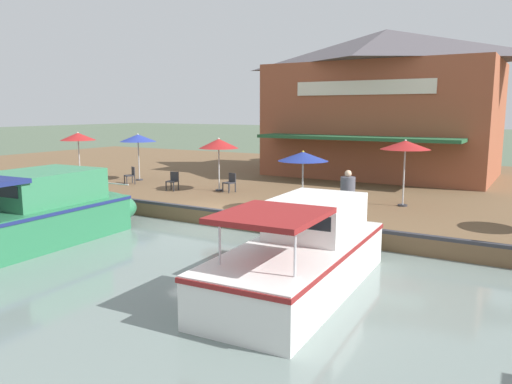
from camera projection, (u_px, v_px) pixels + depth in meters
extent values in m
plane|color=#4C5B47|center=(212.00, 228.00, 18.13)|extent=(220.00, 220.00, 0.00)
cube|color=brown|center=(329.00, 183.00, 27.41)|extent=(22.00, 56.00, 0.60)
cube|color=#2D2D33|center=(213.00, 210.00, 18.11)|extent=(0.20, 50.40, 0.10)
cube|color=brown|center=(383.00, 121.00, 28.04)|extent=(7.29, 11.80, 6.12)
pyramid|color=#4C474C|center=(386.00, 47.00, 27.39)|extent=(7.65, 12.39, 1.88)
cube|color=#235633|center=(355.00, 138.00, 24.31)|extent=(1.80, 10.03, 0.16)
cube|color=silver|center=(362.00, 88.00, 24.64)|extent=(0.08, 7.08, 0.70)
cylinder|color=#B7B7B7|center=(404.00, 175.00, 18.96)|extent=(0.06, 0.06, 2.40)
cylinder|color=#2D2D33|center=(402.00, 205.00, 19.15)|extent=(0.36, 0.36, 0.06)
cone|color=maroon|center=(405.00, 145.00, 18.77)|extent=(1.86, 1.86, 0.34)
cone|color=white|center=(405.00, 144.00, 18.77)|extent=(1.16, 1.16, 0.27)
sphere|color=white|center=(406.00, 140.00, 18.75)|extent=(0.08, 0.08, 0.08)
cylinder|color=#B7B7B7|center=(79.00, 158.00, 25.89)|extent=(0.06, 0.06, 2.35)
cylinder|color=#2D2D33|center=(80.00, 180.00, 26.08)|extent=(0.36, 0.36, 0.06)
cone|color=maroon|center=(78.00, 136.00, 25.71)|extent=(1.80, 1.80, 0.39)
cone|color=white|center=(78.00, 136.00, 25.71)|extent=(1.11, 1.11, 0.31)
sphere|color=white|center=(78.00, 133.00, 25.68)|extent=(0.08, 0.08, 0.08)
cylinder|color=#B7B7B7|center=(219.00, 167.00, 22.60)|extent=(0.06, 0.06, 2.22)
cylinder|color=#2D2D33|center=(219.00, 190.00, 22.78)|extent=(0.36, 0.36, 0.06)
cone|color=maroon|center=(219.00, 143.00, 22.43)|extent=(1.80, 1.80, 0.43)
cone|color=white|center=(219.00, 143.00, 22.43)|extent=(1.11, 1.11, 0.34)
sphere|color=white|center=(219.00, 139.00, 22.40)|extent=(0.08, 0.08, 0.08)
cylinder|color=#B7B7B7|center=(303.00, 183.00, 17.98)|extent=(0.06, 0.06, 2.06)
cylinder|color=#2D2D33|center=(302.00, 211.00, 18.15)|extent=(0.36, 0.36, 0.06)
cone|color=navy|center=(303.00, 156.00, 17.82)|extent=(1.81, 1.81, 0.33)
cone|color=yellow|center=(303.00, 156.00, 17.82)|extent=(1.12, 1.12, 0.26)
sphere|color=yellow|center=(303.00, 152.00, 17.80)|extent=(0.08, 0.08, 0.08)
cylinder|color=#B7B7B7|center=(139.00, 159.00, 26.00)|extent=(0.06, 0.06, 2.27)
cylinder|color=#2D2D33|center=(140.00, 180.00, 26.18)|extent=(0.36, 0.36, 0.06)
cone|color=navy|center=(138.00, 138.00, 25.83)|extent=(1.87, 1.87, 0.37)
cone|color=white|center=(138.00, 138.00, 25.83)|extent=(1.16, 1.16, 0.30)
sphere|color=white|center=(138.00, 134.00, 25.80)|extent=(0.08, 0.08, 0.08)
cube|color=#2D2D33|center=(127.00, 181.00, 24.55)|extent=(0.05, 0.05, 0.42)
cube|color=#2D2D33|center=(125.00, 180.00, 24.89)|extent=(0.05, 0.05, 0.42)
cube|color=#2D2D33|center=(135.00, 180.00, 24.75)|extent=(0.05, 0.05, 0.42)
cube|color=#2D2D33|center=(132.00, 179.00, 25.09)|extent=(0.05, 0.05, 0.42)
cube|color=#2D2D33|center=(129.00, 176.00, 24.78)|extent=(0.60, 0.60, 0.05)
cube|color=#2D2D33|center=(133.00, 171.00, 24.85)|extent=(0.25, 0.41, 0.40)
cube|color=#2D2D33|center=(229.00, 188.00, 22.07)|extent=(0.05, 0.05, 0.42)
cube|color=#2D2D33|center=(223.00, 188.00, 22.35)|extent=(0.05, 0.05, 0.42)
cube|color=#2D2D33|center=(235.00, 187.00, 22.36)|extent=(0.05, 0.05, 0.42)
cube|color=#2D2D33|center=(229.00, 187.00, 22.63)|extent=(0.05, 0.05, 0.42)
cube|color=#2D2D33|center=(229.00, 183.00, 22.32)|extent=(0.53, 0.53, 0.05)
cube|color=#2D2D33|center=(232.00, 177.00, 22.42)|extent=(0.14, 0.44, 0.40)
cube|color=#2D2D33|center=(174.00, 187.00, 22.53)|extent=(0.04, 0.04, 0.42)
cube|color=#2D2D33|center=(166.00, 186.00, 22.70)|extent=(0.04, 0.04, 0.42)
cube|color=#2D2D33|center=(178.00, 186.00, 22.89)|extent=(0.04, 0.04, 0.42)
cube|color=#2D2D33|center=(171.00, 185.00, 23.06)|extent=(0.04, 0.04, 0.42)
cube|color=#2D2D33|center=(172.00, 181.00, 22.76)|extent=(0.48, 0.48, 0.05)
cube|color=#2D2D33|center=(175.00, 176.00, 22.90)|extent=(0.09, 0.44, 0.40)
cylinder|color=gold|center=(350.00, 209.00, 16.46)|extent=(0.13, 0.13, 0.83)
cylinder|color=gold|center=(345.00, 209.00, 16.47)|extent=(0.13, 0.13, 0.83)
cylinder|color=#4C4C56|center=(348.00, 187.00, 16.34)|extent=(0.48, 0.48, 0.66)
sphere|color=#DBB28E|center=(348.00, 174.00, 16.27)|extent=(0.22, 0.22, 0.22)
cube|color=#287047|center=(8.00, 229.00, 15.14)|extent=(7.43, 3.52, 1.22)
ellipsoid|color=#287047|center=(97.00, 208.00, 18.31)|extent=(2.72, 3.13, 1.22)
cube|color=navy|center=(7.00, 211.00, 15.05)|extent=(7.52, 3.57, 0.10)
cube|color=#337A51|center=(41.00, 187.00, 16.08)|extent=(3.47, 2.69, 1.01)
cylinder|color=silver|center=(102.00, 182.00, 18.43)|extent=(0.17, 2.53, 0.04)
cube|color=white|center=(299.00, 267.00, 11.57)|extent=(6.31, 2.65, 1.11)
ellipsoid|color=white|center=(341.00, 238.00, 14.28)|extent=(2.30, 2.32, 1.11)
cube|color=maroon|center=(299.00, 248.00, 11.49)|extent=(6.39, 2.69, 0.10)
cube|color=white|center=(316.00, 216.00, 12.36)|extent=(2.61, 1.99, 0.94)
cube|color=black|center=(297.00, 221.00, 11.26)|extent=(0.15, 1.63, 0.33)
cube|color=maroon|center=(272.00, 215.00, 10.05)|extent=(2.37, 2.09, 0.11)
cylinder|color=silver|center=(295.00, 252.00, 9.16)|extent=(0.05, 0.05, 0.96)
cylinder|color=silver|center=(220.00, 241.00, 9.91)|extent=(0.05, 0.05, 0.96)
cylinder|color=brown|center=(360.00, 139.00, 34.20)|extent=(0.48, 0.48, 3.42)
sphere|color=#2D6028|center=(362.00, 95.00, 33.72)|extent=(3.31, 3.31, 3.31)
sphere|color=#2D6028|center=(351.00, 100.00, 33.47)|extent=(2.32, 2.32, 2.32)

